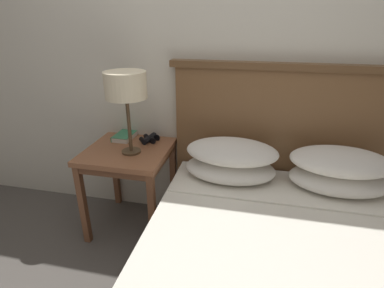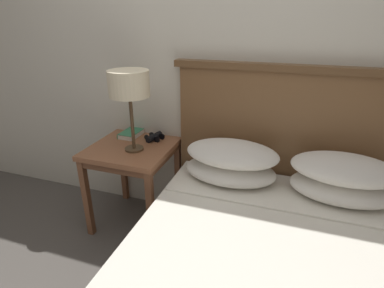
% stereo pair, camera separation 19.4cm
% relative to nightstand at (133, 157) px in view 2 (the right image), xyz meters
% --- Properties ---
extents(wall_back, '(8.00, 0.06, 2.60)m').
position_rel_nightstand_xyz_m(wall_back, '(0.49, 0.30, 0.73)').
color(wall_back, beige).
rests_on(wall_back, ground_plane).
extents(nightstand, '(0.58, 0.58, 0.65)m').
position_rel_nightstand_xyz_m(nightstand, '(0.00, 0.00, 0.00)').
color(nightstand, brown).
rests_on(nightstand, ground_plane).
extents(table_lamp, '(0.27, 0.27, 0.55)m').
position_rel_nightstand_xyz_m(table_lamp, '(0.05, -0.05, 0.54)').
color(table_lamp, '#4C3823').
rests_on(table_lamp, nightstand).
extents(book_on_nightstand, '(0.14, 0.20, 0.04)m').
position_rel_nightstand_xyz_m(book_on_nightstand, '(-0.10, 0.17, 0.11)').
color(book_on_nightstand, silver).
rests_on(book_on_nightstand, nightstand).
extents(binoculars_pair, '(0.15, 0.16, 0.05)m').
position_rel_nightstand_xyz_m(binoculars_pair, '(0.11, 0.16, 0.11)').
color(binoculars_pair, black).
rests_on(binoculars_pair, nightstand).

